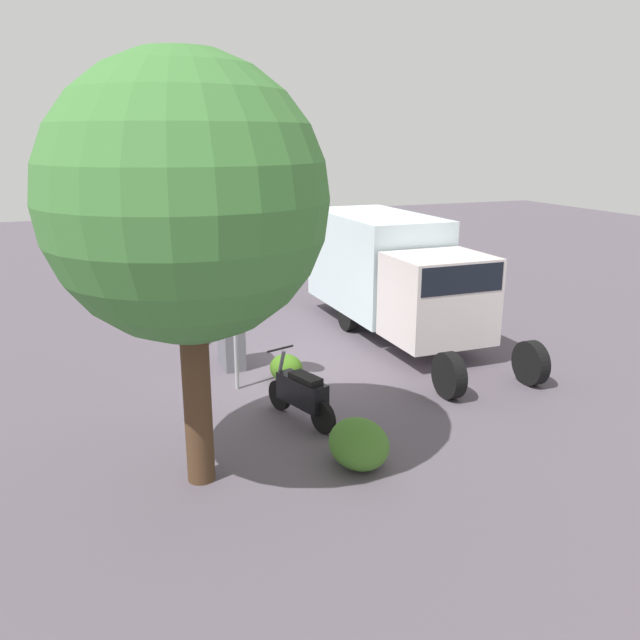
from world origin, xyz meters
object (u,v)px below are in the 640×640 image
Objects in this scene: street_tree at (186,202)px; box_truck_near at (392,270)px; stop_sign at (233,280)px; bike_rack_hoop at (201,341)px; motorcycle at (302,393)px; utility_cabinet at (231,337)px.

box_truck_near is at bearing -47.07° from street_tree.
stop_sign is 0.56× the size of street_tree.
stop_sign is 3.88× the size of bike_rack_hoop.
box_truck_near reaches higher than motorcycle.
street_tree reaches higher than motorcycle.
utility_cabinet is at bearing -171.87° from bike_rack_hoop.
street_tree reaches higher than stop_sign.
motorcycle is 4.24m from street_tree.
utility_cabinet is (4.47, -1.55, -3.31)m from street_tree.
utility_cabinet is (3.15, 0.47, 0.17)m from motorcycle.
motorcycle is at bearing -171.61° from bike_rack_hoop.
box_truck_near is 5.21m from stop_sign.
box_truck_near reaches higher than utility_cabinet.
bike_rack_hoop is (0.97, 4.69, -1.61)m from box_truck_near.
street_tree is at bearing -46.97° from box_truck_near.
stop_sign is 3.97m from bike_rack_hoop.
motorcycle is 2.61m from stop_sign.
motorcycle is 1.28× the size of utility_cabinet.
motorcycle reaches higher than bike_rack_hoop.
street_tree is 6.93× the size of bike_rack_hoop.
utility_cabinet is 2.17m from bike_rack_hoop.
motorcycle is 5.27m from bike_rack_hoop.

